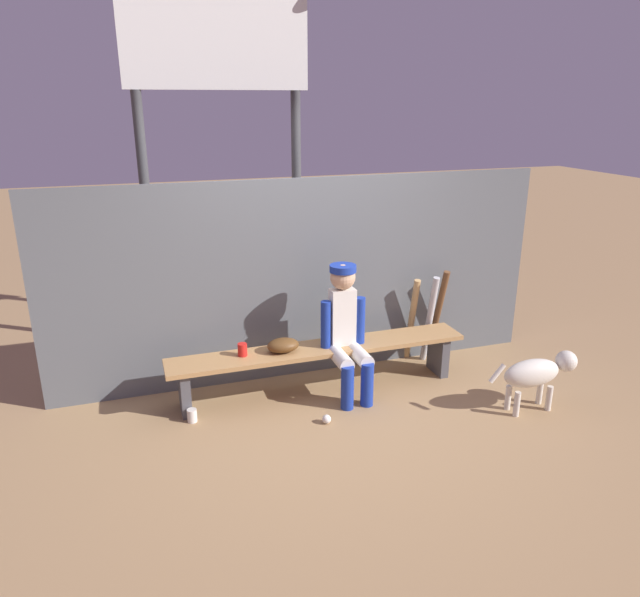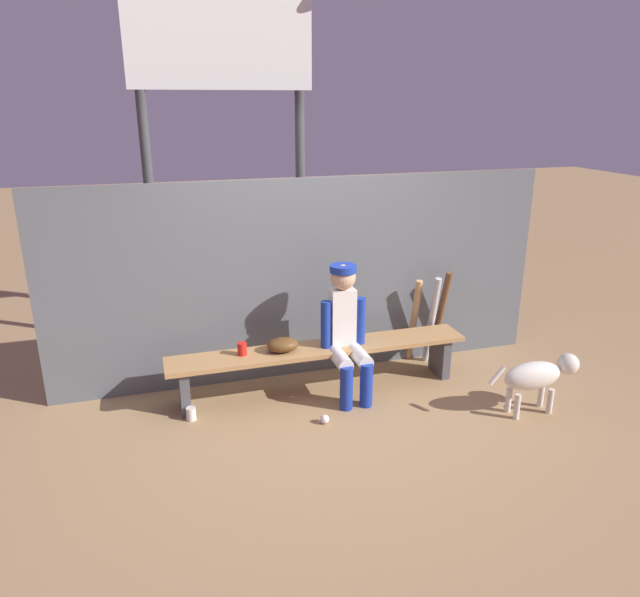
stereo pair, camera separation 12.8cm
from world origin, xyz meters
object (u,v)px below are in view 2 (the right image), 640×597
object	(u,v)px
bat_wood_tan	(414,320)
baseball_glove	(283,345)
player_seated	(346,328)
bat_aluminum_silver	(432,321)
cup_on_ground	(191,414)
scoreboard	(229,93)
dog	(538,375)
cup_on_bench	(242,349)
bat_wood_dark	(440,315)
dugout_bench	(320,356)
baseball	(325,419)

from	to	relation	value
bat_wood_tan	baseball_glove	bearing A→B (deg)	-166.51
player_seated	bat_aluminum_silver	size ratio (longest dim) A/B	1.27
cup_on_ground	bat_wood_tan	bearing A→B (deg)	13.16
player_seated	bat_wood_tan	world-z (taller)	player_seated
bat_wood_tan	scoreboard	size ratio (longest dim) A/B	0.24
dog	cup_on_bench	bearing A→B (deg)	158.37
bat_wood_tan	dog	world-z (taller)	bat_wood_tan
bat_aluminum_silver	bat_wood_dark	xyz separation A→B (m)	(0.14, 0.09, 0.01)
bat_wood_tan	bat_aluminum_silver	size ratio (longest dim) A/B	0.96
dugout_bench	baseball_glove	world-z (taller)	baseball_glove
dog	cup_on_ground	bearing A→B (deg)	165.87
cup_on_bench	dog	distance (m)	2.48
baseball_glove	cup_on_bench	size ratio (longest dim) A/B	2.55
bat_wood_dark	cup_on_bench	distance (m)	2.06
baseball_glove	bat_wood_dark	distance (m)	1.72
dugout_bench	baseball_glove	xyz separation A→B (m)	(-0.34, 0.00, 0.15)
bat_wood_dark	cup_on_bench	xyz separation A→B (m)	(-2.04, -0.30, 0.01)
bat_aluminum_silver	cup_on_bench	size ratio (longest dim) A/B	8.29
bat_wood_tan	baseball	distance (m)	1.55
baseball_glove	bat_wood_dark	xyz separation A→B (m)	(1.69, 0.33, -0.02)
baseball_glove	bat_wood_tan	bearing A→B (deg)	13.49
dog	player_seated	bearing A→B (deg)	151.15
bat_wood_dark	dog	bearing A→B (deg)	-77.54
baseball_glove	scoreboard	world-z (taller)	scoreboard
baseball_glove	scoreboard	xyz separation A→B (m)	(-0.13, 1.52, 2.07)
baseball	cup_on_ground	bearing A→B (deg)	160.13
bat_aluminum_silver	player_seated	bearing A→B (deg)	-161.01
bat_wood_dark	scoreboard	distance (m)	3.02
player_seated	bat_wood_dark	world-z (taller)	player_seated
scoreboard	cup_on_ground	bearing A→B (deg)	-112.06
dugout_bench	player_seated	size ratio (longest dim) A/B	2.31
bat_wood_tan	bat_wood_dark	distance (m)	0.28
player_seated	baseball_glove	distance (m)	0.57
baseball_glove	dog	world-z (taller)	baseball_glove
bat_wood_tan	cup_on_ground	world-z (taller)	bat_wood_tan
bat_wood_tan	bat_wood_dark	xyz separation A→B (m)	(0.28, -0.01, 0.03)
cup_on_ground	baseball	bearing A→B (deg)	-19.87
cup_on_bench	player_seated	bearing A→B (deg)	-8.63
dugout_bench	player_seated	xyz separation A→B (m)	(0.21, -0.11, 0.28)
cup_on_bench	baseball_glove	bearing A→B (deg)	-4.73
player_seated	dog	world-z (taller)	player_seated
player_seated	baseball	xyz separation A→B (m)	(-0.34, -0.45, -0.59)
baseball_glove	dog	distance (m)	2.15
bat_wood_dark	baseball_glove	bearing A→B (deg)	-168.87
cup_on_ground	bat_wood_dark	bearing A→B (deg)	11.61
baseball	cup_on_bench	world-z (taller)	cup_on_bench
baseball	player_seated	bearing A→B (deg)	53.26
cup_on_bench	scoreboard	distance (m)	2.57
baseball	scoreboard	size ratio (longest dim) A/B	0.02
dog	scoreboard	bearing A→B (deg)	130.95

